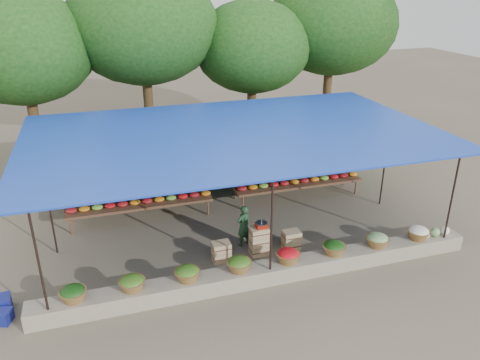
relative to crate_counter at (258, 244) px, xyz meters
name	(u,v)px	position (x,y,z in m)	size (l,w,h in m)	color
ground	(234,226)	(-0.15, 1.62, -0.31)	(60.00, 60.00, 0.00)	brown
stone_curb	(268,273)	(-0.15, -1.13, -0.11)	(10.60, 0.55, 0.40)	#746B5C
stall_canopy	(233,136)	(-0.15, 1.68, 2.37)	(10.80, 6.60, 2.82)	black
produce_baskets	(264,260)	(-0.25, -1.13, 0.25)	(8.98, 0.58, 0.34)	brown
netting_backdrop	(207,150)	(-0.15, 4.77, 0.94)	(10.60, 0.06, 2.50)	#17411B
tree_row	(199,33)	(0.35, 7.70, 4.39)	(16.51, 5.50, 7.12)	#392414
fruit_table_left	(140,199)	(-2.64, 2.97, 0.30)	(4.21, 0.95, 0.93)	#442B1B
fruit_table_right	(296,179)	(2.36, 2.97, 0.30)	(4.21, 0.95, 0.93)	#442B1B
crate_counter	(258,244)	(0.00, 0.00, 0.00)	(2.35, 0.35, 0.77)	#A0835B
weighing_scale	(261,225)	(0.09, 0.00, 0.53)	(0.30, 0.30, 0.32)	#A91E0D
vendor_seated	(243,226)	(-0.22, 0.54, 0.27)	(0.42, 0.28, 1.16)	#1B3D23
customer_left	(107,185)	(-3.52, 3.85, 0.46)	(0.75, 0.59, 1.55)	slate
customer_mid	(260,163)	(1.51, 4.05, 0.54)	(1.10, 0.63, 1.70)	slate
customer_right	(307,159)	(3.07, 3.72, 0.62)	(1.09, 0.45, 1.86)	slate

